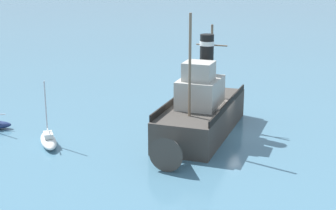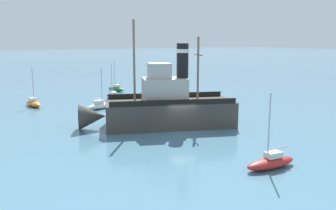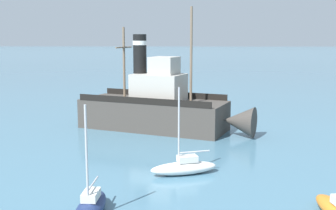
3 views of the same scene
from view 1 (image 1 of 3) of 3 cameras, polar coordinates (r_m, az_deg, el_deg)
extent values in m
plane|color=#477289|center=(41.65, 6.36, -3.14)|extent=(600.00, 600.00, 0.00)
cube|color=#423D38|center=(41.19, 3.72, -1.53)|extent=(8.42, 12.78, 2.40)
cone|color=#423D38|center=(34.69, 0.42, -4.89)|extent=(3.06, 3.09, 2.35)
cube|color=#B2ADA3|center=(40.09, 3.58, 1.40)|extent=(4.24, 4.81, 2.20)
cube|color=#B2ADA3|center=(39.21, 3.43, 3.78)|extent=(2.77, 2.66, 1.40)
cylinder|color=black|center=(41.12, 4.31, 5.61)|extent=(1.10, 1.10, 3.20)
cylinder|color=silver|center=(40.97, 4.34, 6.84)|extent=(1.16, 1.16, 0.35)
cylinder|color=#75604C|center=(36.88, 2.44, 4.37)|extent=(0.20, 0.20, 7.50)
cylinder|color=#75604C|center=(42.69, 4.83, 4.88)|extent=(0.20, 0.20, 6.00)
cylinder|color=#75604C|center=(42.46, 4.87, 6.63)|extent=(2.47, 1.05, 0.12)
cube|color=black|center=(40.27, 6.71, 0.13)|extent=(4.21, 10.68, 0.50)
cube|color=black|center=(41.39, 0.89, 0.68)|extent=(4.21, 10.68, 0.50)
ellipsoid|color=white|center=(39.74, -13.11, -3.88)|extent=(2.20, 3.95, 0.70)
cube|color=silver|center=(39.38, -13.13, -3.25)|extent=(0.94, 1.24, 0.36)
cylinder|color=#B7B7BC|center=(39.28, -13.38, -0.37)|extent=(0.10, 0.10, 4.20)
cylinder|color=#B7B7BC|center=(38.88, -13.10, -2.92)|extent=(0.62, 1.74, 0.08)
camera|label=2|loc=(38.90, 53.31, 1.38)|focal=38.00mm
camera|label=3|loc=(48.20, -41.14, 4.93)|focal=45.00mm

